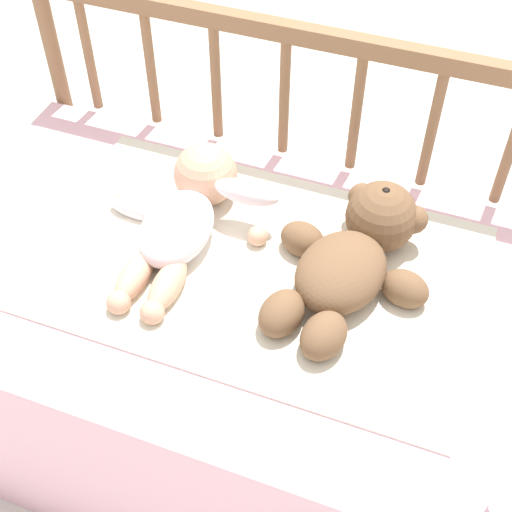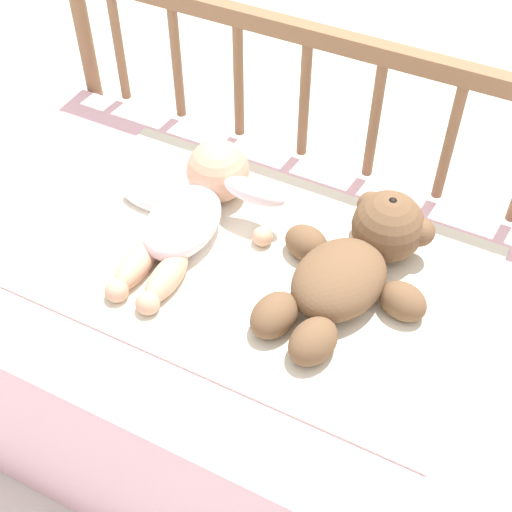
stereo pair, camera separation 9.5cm
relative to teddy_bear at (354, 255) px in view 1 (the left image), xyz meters
name	(u,v)px [view 1 (the left image)]	position (x,y,z in m)	size (l,w,h in m)	color
ground_plane	(254,432)	(-0.16, -0.08, -0.61)	(12.00, 12.00, 0.00)	silver
crib_mattress	(254,367)	(-0.16, -0.08, -0.33)	(1.29, 0.71, 0.56)	#EDB7C6
crib_rail	(317,136)	(-0.16, 0.30, 0.00)	(1.29, 0.04, 0.86)	brown
blanket	(254,266)	(-0.17, -0.04, -0.05)	(0.82, 0.51, 0.01)	silver
teddy_bear	(354,255)	(0.00, 0.00, 0.00)	(0.31, 0.40, 0.14)	brown
baby	(185,214)	(-0.33, -0.01, 0.00)	(0.33, 0.41, 0.13)	white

